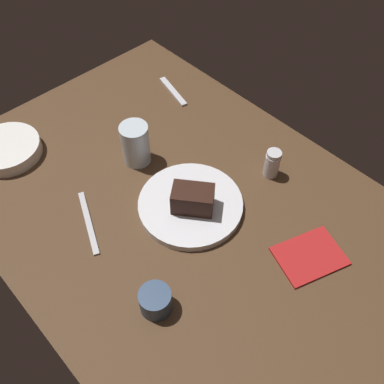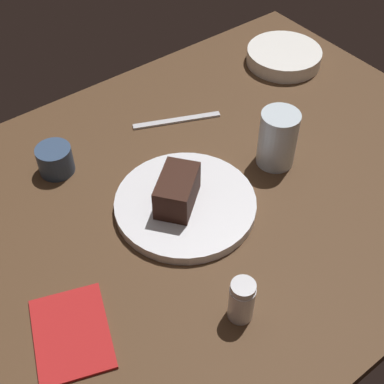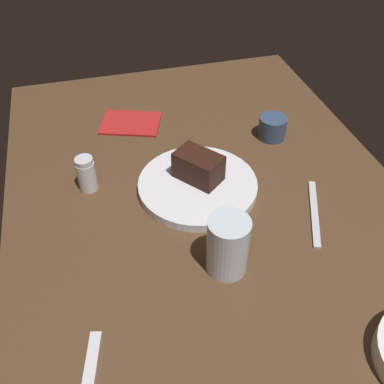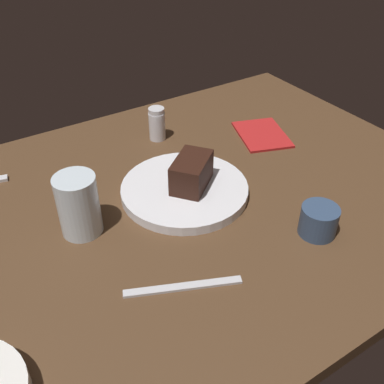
{
  "view_description": "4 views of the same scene",
  "coord_description": "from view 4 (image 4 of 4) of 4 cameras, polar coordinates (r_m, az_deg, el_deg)",
  "views": [
    {
      "loc": [
        49.62,
        -41.8,
        88.43
      ],
      "look_at": [
        2.79,
        2.46,
        7.49
      ],
      "focal_mm": 40.19,
      "sensor_mm": 36.0,
      "label": 1
    },
    {
      "loc": [
        41.56,
        53.59,
        75.88
      ],
      "look_at": [
        2.62,
        2.35,
        7.58
      ],
      "focal_mm": 49.87,
      "sensor_mm": 36.0,
      "label": 2
    },
    {
      "loc": [
        -63.95,
        20.75,
        66.44
      ],
      "look_at": [
        -0.2,
        3.6,
        5.78
      ],
      "focal_mm": 40.66,
      "sensor_mm": 36.0,
      "label": 3
    },
    {
      "loc": [
        -34.63,
        -60.58,
        57.5
      ],
      "look_at": [
        3.16,
        -1.79,
        5.5
      ],
      "focal_mm": 41.68,
      "sensor_mm": 36.0,
      "label": 4
    }
  ],
  "objects": [
    {
      "name": "water_glass",
      "position": [
        0.81,
        -14.33,
        -1.64
      ],
      "size": [
        7.46,
        7.46,
        11.62
      ],
      "primitive_type": "cylinder",
      "color": "silver",
      "rests_on": "dining_table"
    },
    {
      "name": "salt_shaker",
      "position": [
        1.08,
        -4.5,
        8.69
      ],
      "size": [
        3.97,
        3.97,
        8.06
      ],
      "color": "silver",
      "rests_on": "dining_table"
    },
    {
      "name": "folded_napkin",
      "position": [
        1.12,
        8.94,
        7.28
      ],
      "size": [
        15.4,
        17.73,
        0.6
      ],
      "primitive_type": "cube",
      "rotation": [
        0.0,
        0.0,
        -0.34
      ],
      "color": "#B21E1E",
      "rests_on": "dining_table"
    },
    {
      "name": "butter_knife",
      "position": [
        0.72,
        -1.15,
        -12.03
      ],
      "size": [
        17.99,
        8.83,
        0.5
      ],
      "primitive_type": "cube",
      "rotation": [
        0.0,
        0.0,
        5.87
      ],
      "color": "silver",
      "rests_on": "dining_table"
    },
    {
      "name": "chocolate_cake_slice",
      "position": [
        0.88,
        -0.05,
        2.53
      ],
      "size": [
        11.54,
        10.95,
        6.17
      ],
      "primitive_type": "cube",
      "rotation": [
        0.0,
        0.0,
        3.82
      ],
      "color": "black",
      "rests_on": "dessert_plate"
    },
    {
      "name": "coffee_cup",
      "position": [
        0.83,
        15.9,
        -3.55
      ],
      "size": [
        6.81,
        6.81,
        5.58
      ],
      "primitive_type": "cylinder",
      "color": "#334766",
      "rests_on": "dining_table"
    },
    {
      "name": "dessert_plate",
      "position": [
        0.9,
        -0.96,
        0.28
      ],
      "size": [
        25.73,
        25.73,
        1.96
      ],
      "primitive_type": "cylinder",
      "color": "silver",
      "rests_on": "dining_table"
    },
    {
      "name": "dining_table",
      "position": [
        0.89,
        -2.32,
        -2.13
      ],
      "size": [
        120.0,
        84.0,
        3.0
      ],
      "primitive_type": "cube",
      "color": "#4C331E",
      "rests_on": "ground"
    }
  ]
}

